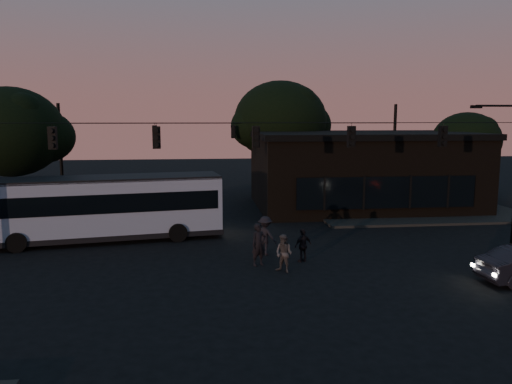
{
  "coord_description": "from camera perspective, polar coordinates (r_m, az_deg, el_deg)",
  "views": [
    {
      "loc": [
        -2.53,
        -18.85,
        6.44
      ],
      "look_at": [
        0.0,
        4.0,
        3.0
      ],
      "focal_mm": 35.0,
      "sensor_mm": 36.0,
      "label": 1
    }
  ],
  "objects": [
    {
      "name": "pedestrian_d",
      "position": [
        23.62,
        1.06,
        -5.0
      ],
      "size": [
        1.35,
        1.3,
        1.85
      ],
      "primitive_type": "imported",
      "rotation": [
        0.0,
        0.0,
        2.43
      ],
      "color": "black",
      "rests_on": "ground"
    },
    {
      "name": "pedestrian_a",
      "position": [
        21.93,
        0.31,
        -6.01
      ],
      "size": [
        0.81,
        0.68,
        1.88
      ],
      "primitive_type": "imported",
      "rotation": [
        0.0,
        0.0,
        0.41
      ],
      "color": "black",
      "rests_on": "ground"
    },
    {
      "name": "tree_behind",
      "position": [
        41.37,
        2.79,
        8.15
      ],
      "size": [
        7.6,
        7.6,
        9.43
      ],
      "color": "black",
      "rests_on": "ground"
    },
    {
      "name": "building",
      "position": [
        36.87,
        11.95,
        2.51
      ],
      "size": [
        15.4,
        10.41,
        5.4
      ],
      "color": "black",
      "rests_on": "ground"
    },
    {
      "name": "pedestrian_c",
      "position": [
        22.58,
        5.4,
        -6.08
      ],
      "size": [
        0.97,
        0.74,
        1.53
      ],
      "primitive_type": "imported",
      "rotation": [
        0.0,
        0.0,
        3.62
      ],
      "color": "black",
      "rests_on": "ground"
    },
    {
      "name": "tree_right",
      "position": [
        42.22,
        22.89,
        5.39
      ],
      "size": [
        5.2,
        5.2,
        6.86
      ],
      "color": "black",
      "rests_on": "ground"
    },
    {
      "name": "signal_rig_far",
      "position": [
        39.0,
        -2.6,
        5.21
      ],
      "size": [
        26.24,
        0.3,
        7.5
      ],
      "color": "black",
      "rests_on": "ground"
    },
    {
      "name": "bus",
      "position": [
        27.32,
        -16.78,
        -1.43
      ],
      "size": [
        12.3,
        4.67,
        3.38
      ],
      "rotation": [
        0.0,
        0.0,
        0.16
      ],
      "color": "#8A92AF",
      "rests_on": "ground"
    },
    {
      "name": "sidewalk_far_right",
      "position": [
        36.48,
        17.27,
        -1.93
      ],
      "size": [
        14.0,
        10.0,
        0.15
      ],
      "primitive_type": "cube",
      "color": "black",
      "rests_on": "ground"
    },
    {
      "name": "ground",
      "position": [
        20.08,
        1.28,
        -10.2
      ],
      "size": [
        120.0,
        120.0,
        0.0
      ],
      "primitive_type": "plane",
      "color": "black",
      "rests_on": "ground"
    },
    {
      "name": "tree_left",
      "position": [
        33.86,
        -26.28,
        6.16
      ],
      "size": [
        6.4,
        6.4,
        8.3
      ],
      "color": "black",
      "rests_on": "ground"
    },
    {
      "name": "pedestrian_b",
      "position": [
        21.07,
        3.21,
        -7.02
      ],
      "size": [
        0.99,
        0.98,
        1.61
      ],
      "primitive_type": "imported",
      "rotation": [
        0.0,
        0.0,
        -0.73
      ],
      "color": "#453F3F",
      "rests_on": "ground"
    },
    {
      "name": "sidewalk_far_left",
      "position": [
        35.37,
        -25.15,
        -2.67
      ],
      "size": [
        14.0,
        10.0,
        0.15
      ],
      "primitive_type": "cube",
      "color": "black",
      "rests_on": "ground"
    },
    {
      "name": "signal_rig_near",
      "position": [
        23.08,
        -0.0,
        3.56
      ],
      "size": [
        26.24,
        0.3,
        7.5
      ],
      "color": "black",
      "rests_on": "ground"
    }
  ]
}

